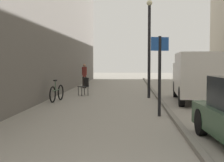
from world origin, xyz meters
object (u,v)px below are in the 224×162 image
object	(u,v)px
bicycle_leaning	(57,93)
cafe_chair_near_window	(85,85)
lamp_post	(149,42)
street_sign_post	(160,69)
pedestrian_main_foreground	(84,74)
delivery_van	(200,75)

from	to	relation	value
bicycle_leaning	cafe_chair_near_window	size ratio (longest dim) A/B	1.88
lamp_post	bicycle_leaning	distance (m)	5.09
street_sign_post	lamp_post	distance (m)	5.67
lamp_post	bicycle_leaning	bearing A→B (deg)	-158.17
pedestrian_main_foreground	delivery_van	xyz separation A→B (m)	(6.19, -7.31, 0.22)
pedestrian_main_foreground	street_sign_post	distance (m)	12.14
delivery_van	bicycle_leaning	xyz separation A→B (m)	(-6.38, -0.25, -0.79)
street_sign_post	bicycle_leaning	xyz separation A→B (m)	(-4.24, 3.87, -1.16)
lamp_post	bicycle_leaning	world-z (taller)	lamp_post
delivery_van	lamp_post	bearing A→B (deg)	150.70
pedestrian_main_foreground	cafe_chair_near_window	world-z (taller)	pedestrian_main_foreground
bicycle_leaning	cafe_chair_near_window	distance (m)	2.88
street_sign_post	cafe_chair_near_window	bearing A→B (deg)	-78.32
street_sign_post	bicycle_leaning	distance (m)	5.86
bicycle_leaning	delivery_van	bearing A→B (deg)	9.35
delivery_van	bicycle_leaning	size ratio (longest dim) A/B	3.03
bicycle_leaning	cafe_chair_near_window	xyz separation A→B (m)	(0.87, 2.74, 0.17)
pedestrian_main_foreground	cafe_chair_near_window	distance (m)	4.89
delivery_van	cafe_chair_near_window	bearing A→B (deg)	159.60
cafe_chair_near_window	lamp_post	bearing A→B (deg)	-145.50
pedestrian_main_foreground	bicycle_leaning	bearing A→B (deg)	-93.63
pedestrian_main_foreground	bicycle_leaning	world-z (taller)	pedestrian_main_foreground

